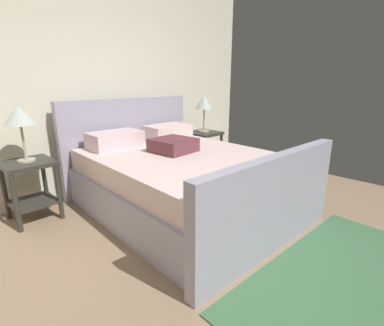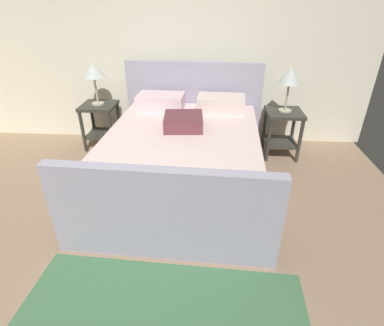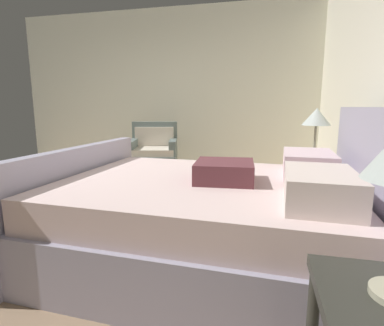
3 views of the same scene
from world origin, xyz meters
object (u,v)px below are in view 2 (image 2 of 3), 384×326
(table_lamp_left, at_px, (93,72))
(table_lamp_right, at_px, (290,77))
(bed, at_px, (183,155))
(nightstand_left, at_px, (101,118))
(nightstand_right, at_px, (282,126))

(table_lamp_left, bearing_deg, table_lamp_right, -2.73)
(bed, distance_m, table_lamp_left, 1.63)
(table_lamp_right, bearing_deg, table_lamp_left, 177.27)
(table_lamp_right, distance_m, nightstand_left, 2.48)
(nightstand_left, bearing_deg, table_lamp_right, -2.73)
(bed, height_order, table_lamp_left, bed)
(table_lamp_right, xyz_separation_m, nightstand_left, (-2.39, 0.11, -0.62))
(nightstand_right, bearing_deg, bed, -147.56)
(nightstand_right, height_order, table_lamp_left, table_lamp_left)
(bed, xyz_separation_m, nightstand_left, (-1.20, 0.87, 0.06))
(bed, xyz_separation_m, table_lamp_right, (1.20, 0.76, 0.68))
(nightstand_right, height_order, table_lamp_right, table_lamp_right)
(table_lamp_right, xyz_separation_m, table_lamp_left, (-2.39, 0.11, -0.00))
(bed, distance_m, table_lamp_right, 1.57)
(table_lamp_right, height_order, nightstand_left, table_lamp_right)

